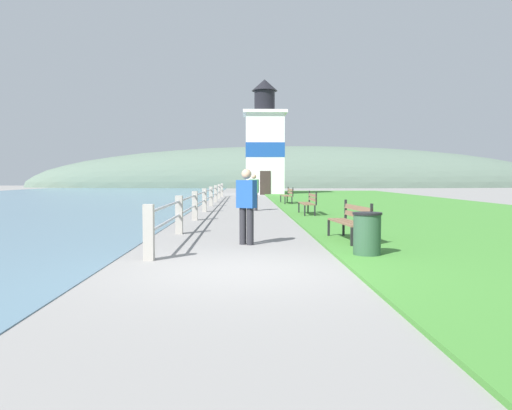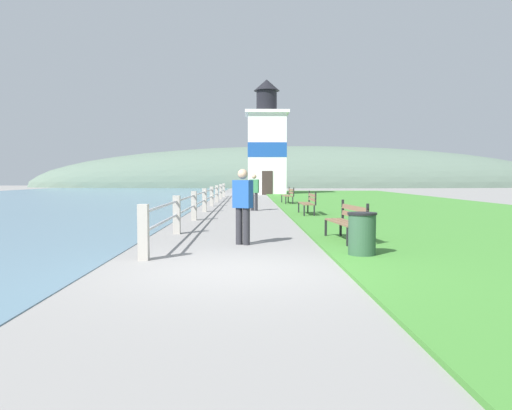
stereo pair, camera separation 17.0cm
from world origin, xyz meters
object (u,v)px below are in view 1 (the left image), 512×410
Objects in this scene: park_bench_far at (288,194)px; person_strolling at (254,191)px; lighthouse at (265,146)px; trash_bin at (367,235)px; park_bench_midway at (309,202)px; person_by_railing at (247,204)px; park_bench_near at (351,219)px.

park_bench_far is 5.56m from person_strolling.
trash_bin is (0.50, -34.20, -3.72)m from lighthouse.
park_bench_midway is 8.54m from person_by_railing.
park_bench_far is 1.16× the size of person_by_railing.
person_strolling is at bearing -93.58° from lighthouse.
lighthouse reaches higher than person_strolling.
park_bench_midway is at bearing 11.96° from person_by_railing.
person_strolling is (-2.06, 2.92, 0.34)m from park_bench_midway.
park_bench_midway and park_bench_far have the same top height.
person_by_railing is 1.98× the size of trash_bin.
person_by_railing is at bearing -93.02° from lighthouse.
park_bench_far reaches higher than trash_bin.
park_bench_near is at bearing 85.72° from trash_bin.
park_bench_far is 18.15m from trash_bin.
park_bench_midway is at bearing -129.77° from person_strolling.
trash_bin is at bearing -101.29° from person_by_railing.
person_strolling is 11.11m from person_by_railing.
person_strolling reaches higher than park_bench_midway.
lighthouse is (-0.63, 16.06, 3.60)m from park_bench_far.
trash_bin is at bearing 88.08° from park_bench_midway.
park_bench_near reaches higher than trash_bin.
park_bench_far is 16.47m from person_by_railing.
person_by_railing is at bearing 79.04° from park_bench_far.
park_bench_far is 16.47m from lighthouse.
lighthouse reaches higher than person_by_railing.
lighthouse is 11.74× the size of trash_bin.
park_bench_near is 1.15× the size of person_by_railing.
park_bench_midway is at bearing 87.91° from park_bench_far.
park_bench_far is at bearing -95.31° from park_bench_near.
lighthouse is at bearing 11.50° from person_strolling.
person_by_railing is at bearing 72.78° from park_bench_midway.
park_bench_midway reaches higher than trash_bin.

